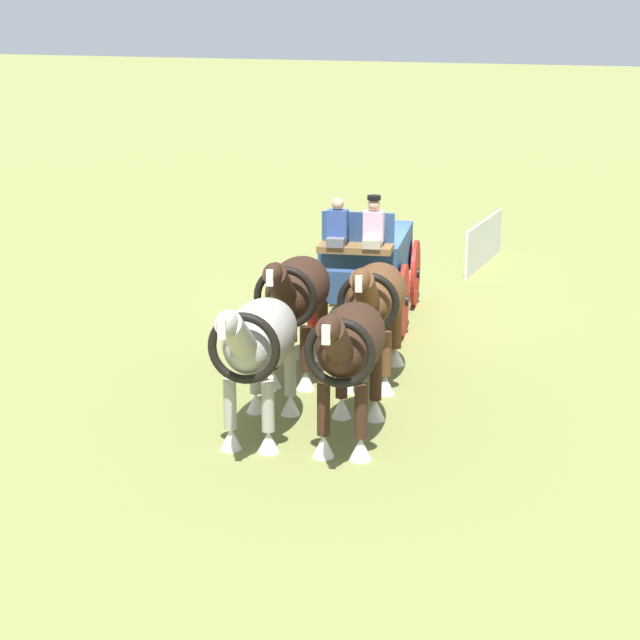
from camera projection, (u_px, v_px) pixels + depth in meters
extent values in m
plane|color=olive|center=(367.00, 317.00, 20.94)|extent=(220.00, 220.00, 0.00)
cube|color=#2D4C7A|center=(368.00, 256.00, 20.59)|extent=(3.03, 2.11, 0.94)
cube|color=brown|center=(355.00, 248.00, 18.91)|extent=(0.87, 1.43, 0.12)
cube|color=#2D4C7A|center=(352.00, 287.00, 18.71)|extent=(0.52, 1.21, 0.60)
cube|color=#2D4C7A|center=(358.00, 227.00, 19.10)|extent=(0.39, 1.31, 0.55)
cube|color=red|center=(367.00, 284.00, 20.74)|extent=(2.97, 0.90, 0.16)
cylinder|color=red|center=(404.00, 301.00, 19.56)|extent=(1.34, 0.41, 1.36)
cylinder|color=black|center=(404.00, 301.00, 19.56)|extent=(0.24, 0.22, 0.20)
cylinder|color=red|center=(315.00, 296.00, 19.86)|extent=(1.34, 0.41, 1.36)
cylinder|color=black|center=(315.00, 296.00, 19.86)|extent=(0.24, 0.22, 0.20)
cylinder|color=red|center=(415.00, 273.00, 21.63)|extent=(1.34, 0.41, 1.36)
cylinder|color=black|center=(415.00, 273.00, 21.63)|extent=(0.24, 0.22, 0.20)
cylinder|color=red|center=(335.00, 270.00, 21.93)|extent=(1.34, 0.41, 1.36)
cylinder|color=black|center=(335.00, 270.00, 21.93)|extent=(0.24, 0.22, 0.20)
cylinder|color=brown|center=(346.00, 319.00, 18.21)|extent=(2.54, 0.74, 0.10)
cube|color=#BCB293|center=(372.00, 243.00, 18.70)|extent=(0.47, 0.41, 0.16)
cube|color=silver|center=(374.00, 226.00, 18.74)|extent=(0.32, 0.41, 0.55)
sphere|color=tan|center=(374.00, 205.00, 18.63)|extent=(0.22, 0.22, 0.22)
cylinder|color=black|center=(374.00, 198.00, 18.59)|extent=(0.24, 0.24, 0.08)
cube|color=slate|center=(336.00, 241.00, 18.82)|extent=(0.47, 0.41, 0.16)
cube|color=#334C99|center=(338.00, 225.00, 18.85)|extent=(0.32, 0.41, 0.55)
sphere|color=tan|center=(338.00, 204.00, 18.75)|extent=(0.22, 0.22, 0.22)
ellipsoid|color=brown|center=(376.00, 294.00, 17.05)|extent=(2.25, 1.43, 0.95)
cylinder|color=brown|center=(386.00, 354.00, 16.53)|extent=(0.18, 0.18, 0.73)
cone|color=silver|center=(385.00, 385.00, 16.67)|extent=(0.30, 0.30, 0.31)
cylinder|color=brown|center=(353.00, 352.00, 16.62)|extent=(0.18, 0.18, 0.73)
cone|color=silver|center=(353.00, 383.00, 16.77)|extent=(0.30, 0.30, 0.31)
cylinder|color=brown|center=(397.00, 328.00, 17.90)|extent=(0.18, 0.18, 0.73)
cone|color=silver|center=(396.00, 356.00, 18.05)|extent=(0.30, 0.30, 0.31)
cylinder|color=brown|center=(366.00, 326.00, 17.99)|extent=(0.18, 0.18, 0.73)
cone|color=silver|center=(366.00, 355.00, 18.14)|extent=(0.30, 0.30, 0.31)
cylinder|color=brown|center=(365.00, 290.00, 15.70)|extent=(1.00, 0.58, 0.81)
ellipsoid|color=brown|center=(362.00, 279.00, 15.28)|extent=(0.65, 0.40, 0.32)
cube|color=silver|center=(359.00, 284.00, 15.02)|extent=(0.08, 0.11, 0.24)
torus|color=black|center=(368.00, 303.00, 16.14)|extent=(0.36, 0.98, 0.98)
cylinder|color=black|center=(384.00, 295.00, 18.16)|extent=(0.14, 0.14, 0.80)
ellipsoid|color=#331E14|center=(298.00, 289.00, 17.27)|extent=(2.34, 1.50, 1.00)
cylinder|color=#331E14|center=(305.00, 349.00, 16.73)|extent=(0.18, 0.18, 0.74)
cone|color=silver|center=(306.00, 380.00, 16.87)|extent=(0.30, 0.30, 0.32)
cylinder|color=#331E14|center=(272.00, 347.00, 16.82)|extent=(0.18, 0.18, 0.74)
cone|color=silver|center=(273.00, 378.00, 16.97)|extent=(0.30, 0.30, 0.32)
cylinder|color=#331E14|center=(323.00, 323.00, 18.15)|extent=(0.18, 0.18, 0.74)
cone|color=silver|center=(323.00, 352.00, 18.30)|extent=(0.30, 0.30, 0.32)
cylinder|color=#331E14|center=(292.00, 321.00, 18.25)|extent=(0.18, 0.18, 0.74)
cone|color=silver|center=(292.00, 350.00, 18.40)|extent=(0.30, 0.30, 0.32)
cylinder|color=#331E14|center=(280.00, 284.00, 15.89)|extent=(1.00, 0.58, 0.81)
ellipsoid|color=#331E14|center=(274.00, 273.00, 15.47)|extent=(0.65, 0.40, 0.32)
cube|color=silver|center=(270.00, 278.00, 15.20)|extent=(0.08, 0.11, 0.24)
torus|color=black|center=(285.00, 298.00, 16.32)|extent=(0.37, 1.01, 1.02)
cylinder|color=black|center=(311.00, 289.00, 18.42)|extent=(0.14, 0.14, 0.80)
ellipsoid|color=#331E14|center=(351.00, 339.00, 14.58)|extent=(2.27, 1.42, 0.93)
cylinder|color=#331E14|center=(361.00, 411.00, 14.06)|extent=(0.18, 0.18, 0.75)
cone|color=silver|center=(361.00, 448.00, 14.21)|extent=(0.30, 0.30, 0.32)
cylinder|color=#331E14|center=(324.00, 409.00, 14.15)|extent=(0.18, 0.18, 0.75)
cone|color=silver|center=(324.00, 446.00, 14.30)|extent=(0.30, 0.30, 0.32)
cylinder|color=#331E14|center=(376.00, 376.00, 15.45)|extent=(0.18, 0.18, 0.75)
cone|color=silver|center=(375.00, 410.00, 15.60)|extent=(0.30, 0.30, 0.32)
cylinder|color=#331E14|center=(342.00, 373.00, 15.54)|extent=(0.18, 0.18, 0.75)
cone|color=silver|center=(341.00, 407.00, 15.69)|extent=(0.30, 0.30, 0.32)
cylinder|color=#331E14|center=(335.00, 340.00, 13.23)|extent=(1.00, 0.58, 0.81)
ellipsoid|color=#331E14|center=(330.00, 328.00, 12.81)|extent=(0.65, 0.40, 0.32)
cube|color=silver|center=(326.00, 335.00, 12.55)|extent=(0.08, 0.11, 0.24)
torus|color=black|center=(340.00, 353.00, 13.66)|extent=(0.35, 0.96, 0.96)
cylinder|color=black|center=(363.00, 337.00, 15.71)|extent=(0.14, 0.14, 0.80)
ellipsoid|color=#9E998E|center=(261.00, 335.00, 14.82)|extent=(2.23, 1.45, 0.98)
cylinder|color=#9E998E|center=(268.00, 406.00, 14.31)|extent=(0.18, 0.18, 0.73)
cone|color=silver|center=(269.00, 441.00, 14.46)|extent=(0.30, 0.30, 0.31)
cylinder|color=#9E998E|center=(230.00, 403.00, 14.41)|extent=(0.18, 0.18, 0.73)
cone|color=silver|center=(231.00, 438.00, 14.56)|extent=(0.30, 0.30, 0.31)
cylinder|color=#9E998E|center=(290.00, 372.00, 15.67)|extent=(0.18, 0.18, 0.73)
cone|color=silver|center=(291.00, 405.00, 15.81)|extent=(0.30, 0.30, 0.31)
cylinder|color=#9E998E|center=(255.00, 370.00, 15.76)|extent=(0.18, 0.18, 0.73)
cone|color=silver|center=(256.00, 402.00, 15.91)|extent=(0.30, 0.30, 0.31)
cylinder|color=#9E998E|center=(236.00, 334.00, 13.49)|extent=(1.00, 0.58, 0.81)
ellipsoid|color=#9E998E|center=(228.00, 323.00, 13.07)|extent=(0.65, 0.40, 0.32)
cube|color=silver|center=(222.00, 330.00, 12.81)|extent=(0.08, 0.11, 0.24)
torus|color=black|center=(244.00, 348.00, 13.92)|extent=(0.36, 1.00, 1.00)
cylinder|color=black|center=(278.00, 334.00, 15.92)|extent=(0.14, 0.14, 0.80)
cube|color=silver|center=(484.00, 242.00, 25.18)|extent=(3.20, 0.17, 1.10)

